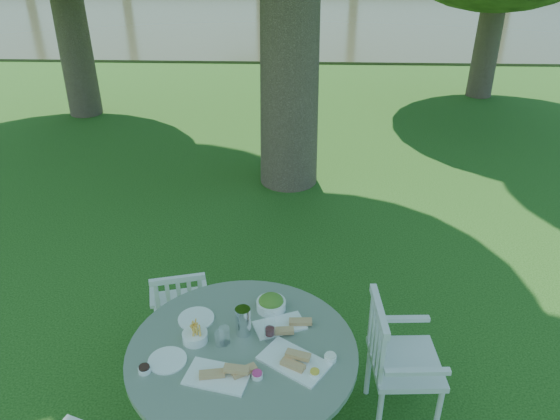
% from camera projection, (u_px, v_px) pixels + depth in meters
% --- Properties ---
extents(ground, '(140.00, 140.00, 0.00)m').
position_uv_depth(ground, '(279.00, 298.00, 5.19)').
color(ground, '#11380B').
rests_on(ground, ground).
extents(table, '(1.44, 1.44, 0.84)m').
position_uv_depth(table, '(243.00, 368.00, 3.47)').
color(table, black).
rests_on(table, ground).
extents(chair_ne, '(0.50, 0.53, 1.00)m').
position_uv_depth(chair_ne, '(392.00, 356.00, 3.70)').
color(chair_ne, silver).
rests_on(chair_ne, ground).
extents(chair_nw, '(0.50, 0.48, 0.83)m').
position_uv_depth(chair_nw, '(180.00, 305.00, 4.34)').
color(chair_nw, silver).
rests_on(chair_nw, ground).
extents(tableware, '(1.18, 0.88, 0.20)m').
position_uv_depth(tableware, '(245.00, 333.00, 3.46)').
color(tableware, white).
rests_on(tableware, table).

